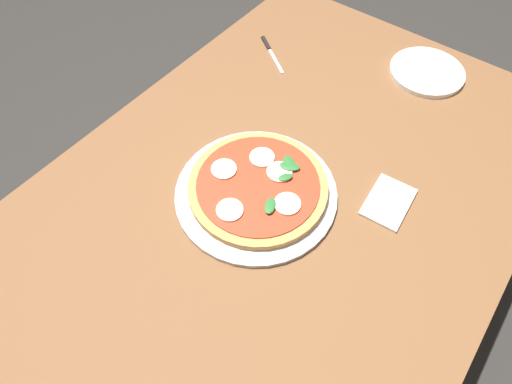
# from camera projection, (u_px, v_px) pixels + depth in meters

# --- Properties ---
(ground_plane) EXTENTS (6.00, 6.00, 0.00)m
(ground_plane) POSITION_uv_depth(u_px,v_px,m) (268.00, 309.00, 1.59)
(ground_plane) COLOR #2D2B28
(dining_table) EXTENTS (1.53, 0.99, 0.74)m
(dining_table) POSITION_uv_depth(u_px,v_px,m) (273.00, 219.00, 1.06)
(dining_table) COLOR brown
(dining_table) RESTS_ON ground_plane
(serving_tray) EXTENTS (0.37, 0.37, 0.01)m
(serving_tray) POSITION_uv_depth(u_px,v_px,m) (256.00, 193.00, 0.98)
(serving_tray) COLOR #B2B2B7
(serving_tray) RESTS_ON dining_table
(pizza) EXTENTS (0.32, 0.32, 0.03)m
(pizza) POSITION_uv_depth(u_px,v_px,m) (258.00, 186.00, 0.97)
(pizza) COLOR tan
(pizza) RESTS_ON serving_tray
(plate_white) EXTENTS (0.21, 0.21, 0.01)m
(plate_white) POSITION_uv_depth(u_px,v_px,m) (427.00, 72.00, 1.22)
(plate_white) COLOR white
(plate_white) RESTS_ON dining_table
(napkin) EXTENTS (0.14, 0.10, 0.01)m
(napkin) POSITION_uv_depth(u_px,v_px,m) (388.00, 202.00, 0.97)
(napkin) COLOR white
(napkin) RESTS_ON dining_table
(knife) EXTENTS (0.11, 0.15, 0.01)m
(knife) POSITION_uv_depth(u_px,v_px,m) (270.00, 50.00, 1.28)
(knife) COLOR black
(knife) RESTS_ON dining_table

